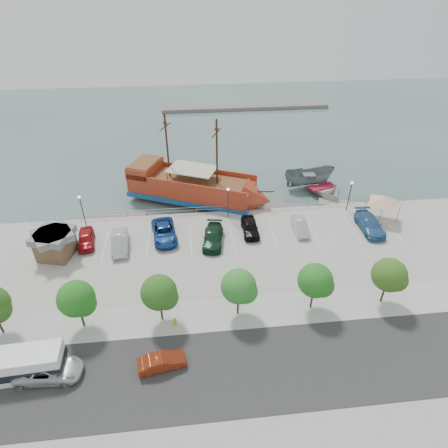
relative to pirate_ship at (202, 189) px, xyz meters
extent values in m
plane|color=#465C58|center=(3.07, -12.16, -2.18)|extent=(160.00, 160.00, 0.00)
cube|color=#A09B94|center=(3.07, -33.16, -1.78)|extent=(100.00, 58.00, 1.20)
cube|color=#333233|center=(3.07, -28.16, -1.17)|extent=(100.00, 8.00, 0.04)
cube|color=#B2B0AC|center=(3.07, -22.16, -1.16)|extent=(100.00, 4.00, 0.05)
cylinder|color=gray|center=(3.07, -4.36, -0.23)|extent=(50.00, 0.06, 0.06)
cylinder|color=gray|center=(3.07, -4.36, -0.63)|extent=(50.00, 0.06, 0.06)
cube|color=slate|center=(13.07, 42.84, -1.78)|extent=(40.00, 3.00, 0.80)
cube|color=#A4321A|center=(-1.35, 0.62, -0.10)|extent=(18.19, 12.24, 2.84)
cube|color=#104C90|center=(-1.35, 0.62, -1.03)|extent=(18.62, 12.68, 0.66)
cone|color=#A4321A|center=(7.40, -3.38, -0.10)|extent=(5.36, 6.23, 5.25)
cube|color=#A4321A|center=(-7.82, 3.57, 2.09)|extent=(5.26, 6.34, 1.53)
cube|color=brown|center=(-7.82, 3.57, 2.91)|extent=(4.87, 5.85, 0.13)
cube|color=brown|center=(-0.86, 0.39, 1.37)|extent=(14.93, 10.28, 0.16)
cube|color=#A4321A|center=(-0.26, 3.01, 1.70)|extent=(16.00, 7.47, 0.77)
cube|color=#A4321A|center=(-2.44, -1.77, 1.70)|extent=(16.00, 7.47, 0.77)
cylinder|color=#382111|center=(2.13, -0.97, 5.80)|extent=(0.35, 0.35, 8.97)
cylinder|color=#382111|center=(-4.34, 1.98, 5.80)|extent=(0.35, 0.35, 8.97)
cylinder|color=#382111|center=(2.13, -0.97, 8.54)|extent=(1.50, 3.05, 0.15)
cylinder|color=#382111|center=(-4.34, 1.98, 8.54)|extent=(1.50, 3.05, 0.15)
cube|color=beige|center=(-1.16, 0.53, 2.96)|extent=(7.49, 6.41, 0.13)
cylinder|color=#382111|center=(8.09, -3.70, 1.21)|extent=(2.55, 1.29, 0.65)
imported|color=slate|center=(16.37, 2.85, -0.69)|extent=(7.79, 3.13, 2.98)
imported|color=silver|center=(17.86, 0.85, -1.43)|extent=(7.13, 8.44, 1.49)
cube|color=slate|center=(-11.46, -2.96, -1.97)|extent=(7.55, 2.77, 0.42)
cube|color=slate|center=(10.94, -2.96, -1.96)|extent=(8.07, 4.25, 0.44)
cube|color=gray|center=(19.80, -2.96, -1.99)|extent=(7.00, 4.06, 0.39)
cube|color=brown|center=(-16.86, -11.45, 0.04)|extent=(4.09, 4.09, 2.45)
cube|color=slate|center=(-16.86, -11.45, 1.55)|extent=(4.63, 4.63, 0.78)
cylinder|color=slate|center=(20.73, -7.12, 0.04)|extent=(0.10, 0.10, 2.43)
cylinder|color=slate|center=(23.50, -6.35, 0.04)|extent=(0.10, 0.10, 2.43)
cylinder|color=slate|center=(21.50, -9.89, 0.04)|extent=(0.10, 0.10, 2.43)
cylinder|color=slate|center=(24.27, -9.12, 0.04)|extent=(0.10, 0.10, 2.43)
pyramid|color=beige|center=(22.50, -8.12, 2.19)|extent=(5.72, 5.72, 1.00)
imported|color=#BEBEBE|center=(-13.51, -27.13, -0.47)|extent=(5.23, 2.62, 1.42)
imported|color=maroon|center=(-4.78, -27.21, -0.54)|extent=(4.06, 2.04, 1.28)
cube|color=white|center=(-15.76, -26.66, 0.00)|extent=(6.69, 2.61, 2.35)
cube|color=black|center=(-15.76, -26.66, -0.15)|extent=(6.79, 2.71, 0.75)
cylinder|color=#C8B306|center=(-3.75, -22.96, -0.85)|extent=(0.27, 0.27, 0.67)
sphere|color=#C8B306|center=(-3.75, -22.96, -0.49)|extent=(0.29, 0.29, 0.29)
cylinder|color=black|center=(-14.93, -5.66, 0.82)|extent=(0.12, 0.12, 4.00)
sphere|color=#FFF2CC|center=(-14.93, -5.66, 2.92)|extent=(0.36, 0.36, 0.36)
cylinder|color=black|center=(3.07, -5.66, 0.82)|extent=(0.12, 0.12, 4.00)
sphere|color=#FFF2CC|center=(3.07, -5.66, 2.92)|extent=(0.36, 0.36, 0.36)
cylinder|color=black|center=(19.07, -5.66, 0.82)|extent=(0.12, 0.12, 4.00)
sphere|color=#FFF2CC|center=(19.07, -5.66, 2.92)|extent=(0.36, 0.36, 0.36)
cylinder|color=#473321|center=(-11.93, -22.16, -0.08)|extent=(0.20, 0.20, 2.20)
sphere|color=#1F5F19|center=(-11.93, -22.16, 2.22)|extent=(3.20, 3.20, 3.20)
sphere|color=#1F5F19|center=(-11.33, -22.46, 1.82)|extent=(2.20, 2.20, 2.20)
cylinder|color=#473321|center=(-4.93, -22.16, -0.08)|extent=(0.20, 0.20, 2.20)
sphere|color=#275419|center=(-4.93, -22.16, 2.22)|extent=(3.20, 3.20, 3.20)
sphere|color=#275419|center=(-4.33, -22.46, 1.82)|extent=(2.20, 2.20, 2.20)
cylinder|color=#473321|center=(2.07, -22.16, -0.08)|extent=(0.20, 0.20, 2.20)
sphere|color=#2A6E26|center=(2.07, -22.16, 2.22)|extent=(3.20, 3.20, 3.20)
sphere|color=#2A6E26|center=(2.67, -22.46, 1.82)|extent=(2.20, 2.20, 2.20)
cylinder|color=#473321|center=(9.07, -22.16, -0.08)|extent=(0.20, 0.20, 2.20)
sphere|color=#20631D|center=(9.07, -22.16, 2.22)|extent=(3.20, 3.20, 3.20)
sphere|color=#20631D|center=(9.67, -22.46, 1.82)|extent=(2.20, 2.20, 2.20)
cylinder|color=#473321|center=(16.07, -22.16, -0.08)|extent=(0.20, 0.20, 2.20)
sphere|color=#335719|center=(16.07, -22.16, 2.22)|extent=(3.20, 3.20, 3.20)
sphere|color=#335719|center=(16.67, -22.46, 1.82)|extent=(2.20, 2.20, 2.20)
imported|color=#A5171B|center=(-14.06, -9.65, -0.42)|extent=(2.51, 4.71, 1.53)
imported|color=#B4B6B9|center=(-10.02, -10.84, -0.35)|extent=(2.23, 5.17, 1.66)
imported|color=navy|center=(-5.01, -9.39, -0.37)|extent=(3.49, 6.17, 1.63)
imported|color=#13311E|center=(0.71, -10.94, -0.39)|extent=(3.07, 5.72, 1.58)
imported|color=black|center=(5.34, -9.38, -0.38)|extent=(1.95, 4.73, 1.60)
imported|color=beige|center=(11.51, -9.72, -0.48)|extent=(1.64, 4.32, 1.41)
imported|color=#36679A|center=(20.06, -10.41, -0.35)|extent=(2.45, 5.79, 1.67)
camera|label=1|loc=(-1.82, -46.23, 25.37)|focal=30.00mm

